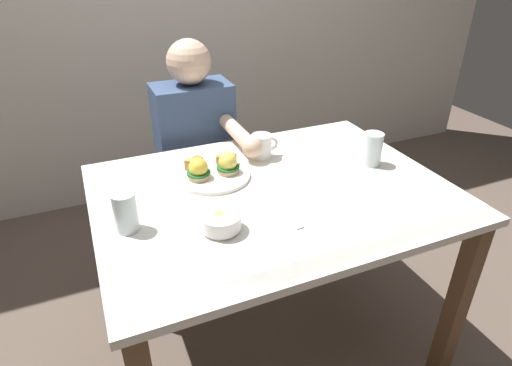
% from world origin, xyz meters
% --- Properties ---
extents(ground_plane, '(6.00, 6.00, 0.00)m').
position_xyz_m(ground_plane, '(0.00, 0.00, 0.00)').
color(ground_plane, brown).
extents(dining_table, '(1.20, 0.90, 0.74)m').
position_xyz_m(dining_table, '(0.00, 0.00, 0.63)').
color(dining_table, white).
rests_on(dining_table, ground_plane).
extents(eggs_benedict_plate, '(0.27, 0.27, 0.09)m').
position_xyz_m(eggs_benedict_plate, '(-0.16, 0.17, 0.77)').
color(eggs_benedict_plate, white).
rests_on(eggs_benedict_plate, dining_table).
extents(fruit_bowl, '(0.12, 0.12, 0.06)m').
position_xyz_m(fruit_bowl, '(-0.24, -0.15, 0.77)').
color(fruit_bowl, white).
rests_on(fruit_bowl, dining_table).
extents(coffee_mug, '(0.11, 0.08, 0.09)m').
position_xyz_m(coffee_mug, '(0.07, 0.25, 0.79)').
color(coffee_mug, white).
rests_on(coffee_mug, dining_table).
extents(fork, '(0.02, 0.16, 0.00)m').
position_xyz_m(fork, '(-0.03, -0.18, 0.74)').
color(fork, silver).
rests_on(fork, dining_table).
extents(water_glass_near, '(0.07, 0.07, 0.12)m').
position_xyz_m(water_glass_near, '(-0.50, -0.04, 0.80)').
color(water_glass_near, silver).
rests_on(water_glass_near, dining_table).
extents(water_glass_far, '(0.07, 0.07, 0.13)m').
position_xyz_m(water_glass_far, '(0.43, 0.03, 0.79)').
color(water_glass_far, silver).
rests_on(water_glass_far, dining_table).
extents(diner_person, '(0.34, 0.54, 1.14)m').
position_xyz_m(diner_person, '(-0.10, 0.60, 0.65)').
color(diner_person, '#33333D').
rests_on(diner_person, ground_plane).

